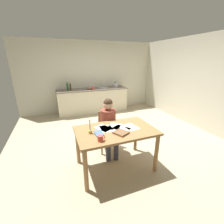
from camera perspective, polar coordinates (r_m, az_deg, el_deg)
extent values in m
cube|color=tan|center=(4.07, 1.15, -9.61)|extent=(5.20, 5.20, 0.04)
cube|color=beige|center=(6.09, -8.28, 12.94)|extent=(5.20, 0.12, 2.60)
cube|color=beige|center=(5.19, 29.33, 9.69)|extent=(0.12, 5.20, 2.60)
cube|color=beige|center=(5.90, -7.07, 4.19)|extent=(2.59, 0.60, 0.86)
cube|color=#72665B|center=(5.80, -7.26, 8.49)|extent=(2.63, 0.64, 0.04)
cube|color=#9E7042|center=(2.68, 1.40, -7.00)|extent=(1.38, 0.85, 0.04)
cylinder|color=#9E7042|center=(2.45, -9.84, -21.05)|extent=(0.07, 0.07, 0.74)
cylinder|color=#9E7042|center=(2.88, 16.31, -14.68)|extent=(0.07, 0.07, 0.74)
cylinder|color=#9E7042|center=(3.04, -12.72, -12.44)|extent=(0.07, 0.07, 0.74)
cylinder|color=#9E7042|center=(3.40, 8.89, -8.57)|extent=(0.07, 0.07, 0.74)
cube|color=#9E7042|center=(3.35, -1.53, -7.27)|extent=(0.45, 0.45, 0.04)
cube|color=#9E7042|center=(3.43, -2.19, -2.78)|extent=(0.36, 0.08, 0.40)
cylinder|color=#9E7042|center=(3.29, -3.86, -12.42)|extent=(0.04, 0.04, 0.44)
cylinder|color=#9E7042|center=(3.35, 2.02, -11.75)|extent=(0.04, 0.04, 0.44)
cylinder|color=#9E7042|center=(3.58, -4.77, -9.63)|extent=(0.04, 0.04, 0.44)
cylinder|color=#9E7042|center=(3.63, 0.61, -9.08)|extent=(0.04, 0.04, 0.44)
cylinder|color=brown|center=(3.23, -1.45, -3.41)|extent=(0.36, 0.36, 0.50)
sphere|color=#D8AD8C|center=(3.11, -1.51, 2.74)|extent=(0.20, 0.20, 0.20)
sphere|color=#473323|center=(3.10, -1.52, 3.45)|extent=(0.19, 0.19, 0.19)
cylinder|color=#383847|center=(3.15, -2.14, -9.03)|extent=(0.18, 0.39, 0.13)
cylinder|color=#383847|center=(3.11, -1.39, -14.31)|extent=(0.10, 0.10, 0.45)
cylinder|color=#383847|center=(3.18, 0.72, -8.73)|extent=(0.18, 0.39, 0.13)
cylinder|color=#383847|center=(3.14, 1.55, -13.95)|extent=(0.10, 0.10, 0.45)
cylinder|color=#D84C3F|center=(2.31, -4.44, -9.80)|extent=(0.09, 0.09, 0.09)
torus|color=#D84C3F|center=(2.32, -3.28, -9.51)|extent=(0.06, 0.01, 0.06)
cylinder|color=gold|center=(2.56, -8.17, -7.42)|extent=(0.06, 0.06, 0.05)
cylinder|color=white|center=(2.51, -8.31, -4.85)|extent=(0.02, 0.02, 0.20)
cube|color=#4C6CA9|center=(2.53, -4.95, -7.98)|extent=(0.13, 0.20, 0.02)
cube|color=brown|center=(2.54, 3.38, -7.75)|extent=(0.27, 0.28, 0.03)
cube|color=white|center=(2.73, -3.16, -6.00)|extent=(0.32, 0.36, 0.00)
cube|color=white|center=(2.79, 0.92, -5.43)|extent=(0.35, 0.36, 0.00)
cube|color=white|center=(2.71, -2.07, -6.20)|extent=(0.22, 0.31, 0.00)
cube|color=white|center=(2.79, 7.11, -5.59)|extent=(0.25, 0.33, 0.00)
cube|color=white|center=(2.72, 3.55, -6.15)|extent=(0.33, 0.36, 0.00)
cylinder|color=#B2B7BC|center=(5.90, -3.56, 9.17)|extent=(0.36, 0.36, 0.04)
cylinder|color=silver|center=(6.03, -4.05, 10.34)|extent=(0.02, 0.02, 0.24)
cylinder|color=#194C23|center=(5.59, -16.36, 8.95)|extent=(0.07, 0.07, 0.24)
cylinder|color=#194C23|center=(5.57, -16.50, 10.49)|extent=(0.03, 0.03, 0.06)
cylinder|color=#593319|center=(5.66, -15.37, 8.97)|extent=(0.06, 0.06, 0.21)
cylinder|color=#593319|center=(5.64, -15.48, 10.25)|extent=(0.03, 0.03, 0.05)
ellipsoid|color=tan|center=(5.72, -8.45, 8.94)|extent=(0.20, 0.20, 0.09)
cylinder|color=#B7BABF|center=(6.06, 1.17, 10.14)|extent=(0.18, 0.18, 0.18)
cone|color=#262628|center=(6.04, 1.18, 11.17)|extent=(0.11, 0.11, 0.04)
cylinder|color=silver|center=(5.95, -7.13, 8.98)|extent=(0.06, 0.06, 0.00)
cylinder|color=silver|center=(5.95, -7.15, 9.33)|extent=(0.01, 0.01, 0.07)
cone|color=silver|center=(5.93, -7.18, 10.04)|extent=(0.07, 0.07, 0.08)
cylinder|color=silver|center=(5.93, -8.16, 8.89)|extent=(0.06, 0.06, 0.00)
cylinder|color=silver|center=(5.92, -8.18, 9.24)|extent=(0.01, 0.01, 0.07)
cone|color=silver|center=(5.91, -8.22, 9.96)|extent=(0.07, 0.07, 0.08)
cylinder|color=silver|center=(5.90, -9.39, 8.78)|extent=(0.06, 0.06, 0.00)
cylinder|color=silver|center=(5.89, -9.41, 9.14)|extent=(0.01, 0.01, 0.07)
cone|color=silver|center=(5.88, -9.45, 9.85)|extent=(0.07, 0.07, 0.08)
cylinder|color=silver|center=(5.89, -9.91, 8.74)|extent=(0.06, 0.06, 0.00)
cylinder|color=silver|center=(5.88, -9.93, 9.09)|extent=(0.01, 0.01, 0.07)
cone|color=silver|center=(5.87, -9.97, 9.81)|extent=(0.07, 0.07, 0.08)
cylinder|color=#D84C3F|center=(5.64, -7.25, 8.93)|extent=(0.07, 0.07, 0.11)
torus|color=#D84C3F|center=(5.64, -6.85, 9.02)|extent=(0.07, 0.01, 0.07)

